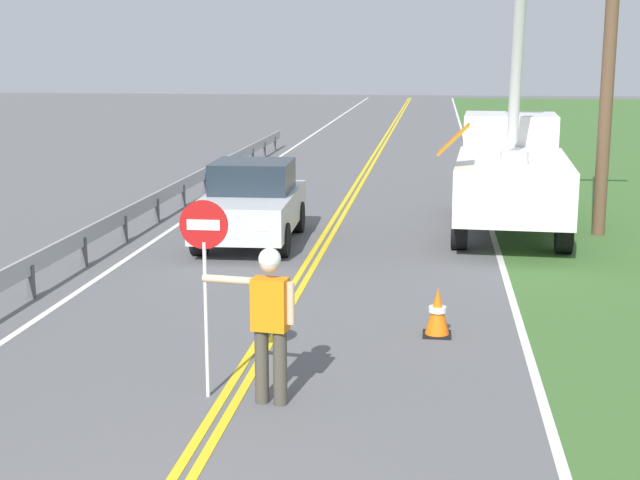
% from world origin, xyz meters
% --- Properties ---
extents(centerline_yellow_left, '(0.11, 110.00, 0.01)m').
position_xyz_m(centerline_yellow_left, '(-0.09, 20.00, 0.01)').
color(centerline_yellow_left, yellow).
rests_on(centerline_yellow_left, ground).
extents(centerline_yellow_right, '(0.11, 110.00, 0.01)m').
position_xyz_m(centerline_yellow_right, '(0.09, 20.00, 0.01)').
color(centerline_yellow_right, yellow).
rests_on(centerline_yellow_right, ground).
extents(edge_line_right, '(0.12, 110.00, 0.01)m').
position_xyz_m(edge_line_right, '(3.60, 20.00, 0.01)').
color(edge_line_right, silver).
rests_on(edge_line_right, ground).
extents(edge_line_left, '(0.12, 110.00, 0.01)m').
position_xyz_m(edge_line_left, '(-3.60, 20.00, 0.01)').
color(edge_line_left, silver).
rests_on(edge_line_left, ground).
extents(flagger_worker, '(1.08, 0.31, 1.83)m').
position_xyz_m(flagger_worker, '(0.49, 4.98, 1.05)').
color(flagger_worker, '#474238').
rests_on(flagger_worker, ground).
extents(stop_sign_paddle, '(0.56, 0.04, 2.33)m').
position_xyz_m(stop_sign_paddle, '(-0.27, 5.09, 1.71)').
color(stop_sign_paddle, silver).
rests_on(stop_sign_paddle, ground).
extents(utility_bucket_truck, '(2.99, 6.92, 5.98)m').
position_xyz_m(utility_bucket_truck, '(3.99, 16.15, 1.43)').
color(utility_bucket_truck, white).
rests_on(utility_bucket_truck, ground).
extents(oncoming_sedan_nearest, '(2.02, 4.16, 1.70)m').
position_xyz_m(oncoming_sedan_nearest, '(-1.51, 13.82, 0.83)').
color(oncoming_sedan_nearest, silver).
rests_on(oncoming_sedan_nearest, ground).
extents(utility_pole_near, '(1.80, 0.28, 8.20)m').
position_xyz_m(utility_pole_near, '(5.90, 15.59, 4.28)').
color(utility_pole_near, brown).
rests_on(utility_pole_near, ground).
extents(traffic_cone_lead, '(0.40, 0.40, 0.70)m').
position_xyz_m(traffic_cone_lead, '(2.38, 7.80, 0.34)').
color(traffic_cone_lead, orange).
rests_on(traffic_cone_lead, ground).
extents(guardrail_left_shoulder, '(0.10, 32.00, 0.71)m').
position_xyz_m(guardrail_left_shoulder, '(-4.20, 16.98, 0.52)').
color(guardrail_left_shoulder, '#9EA0A3').
rests_on(guardrail_left_shoulder, ground).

